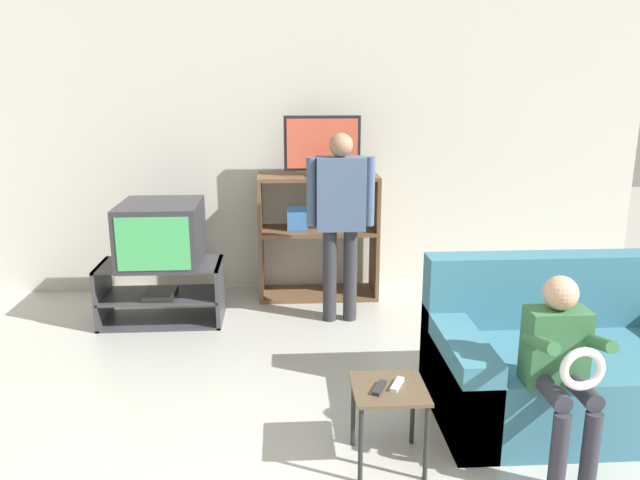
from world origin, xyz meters
The scene contains 11 objects.
wall_back centered at (0.00, 3.85, 1.30)m, with size 6.40×0.06×2.60m.
tv_stand centered at (-1.07, 3.02, 0.24)m, with size 0.97×0.47×0.49m.
television_main centered at (-1.05, 3.03, 0.73)m, with size 0.62×0.67×0.49m.
media_shelf centered at (0.22, 3.56, 0.56)m, with size 1.05×0.44×1.10m.
television_flat centered at (0.25, 3.54, 1.34)m, with size 0.65×0.20×0.51m.
snack_table centered at (0.43, 1.00, 0.36)m, with size 0.37×0.37×0.42m.
remote_control_black centered at (0.37, 0.98, 0.43)m, with size 0.04×0.14×0.02m, color #232328.
remote_control_white centered at (0.47, 1.01, 0.43)m, with size 0.04×0.14×0.02m, color silver.
couch centered at (1.56, 1.44, 0.29)m, with size 1.58×0.94×0.88m.
person_standing_adult centered at (0.36, 2.96, 0.91)m, with size 0.53×0.20×1.51m.
person_seated_child centered at (1.25, 0.90, 0.59)m, with size 0.33×0.43×0.99m.
Camera 1 is at (-0.09, -1.79, 1.92)m, focal length 35.00 mm.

